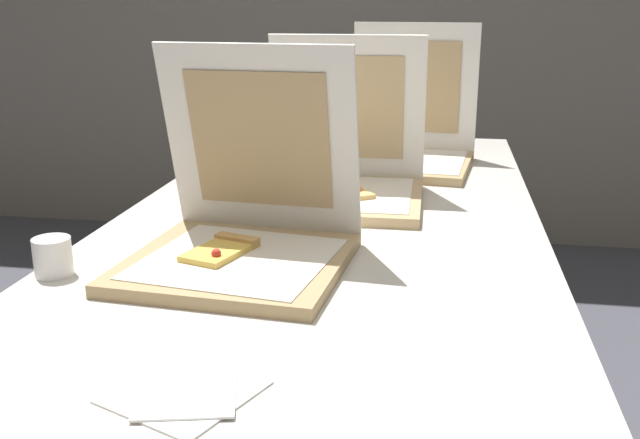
# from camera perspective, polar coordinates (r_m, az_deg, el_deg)

# --- Properties ---
(table) EXTENTS (0.87, 2.06, 0.74)m
(table) POSITION_cam_1_polar(r_m,az_deg,el_deg) (1.47, 0.23, -2.32)
(table) COLOR beige
(table) RESTS_ON ground
(pizza_box_front) EXTENTS (0.38, 0.38, 0.37)m
(pizza_box_front) POSITION_cam_1_polar(r_m,az_deg,el_deg) (1.24, -6.12, -1.13)
(pizza_box_front) COLOR tan
(pizza_box_front) RESTS_ON table
(pizza_box_middle) EXTENTS (0.36, 0.36, 0.36)m
(pizza_box_middle) POSITION_cam_1_polar(r_m,az_deg,el_deg) (1.63, 1.83, 3.34)
(pizza_box_middle) COLOR tan
(pizza_box_middle) RESTS_ON table
(pizza_box_back) EXTENTS (0.39, 0.39, 0.37)m
(pizza_box_back) POSITION_cam_1_polar(r_m,az_deg,el_deg) (2.00, 6.68, 5.78)
(pizza_box_back) COLOR tan
(pizza_box_back) RESTS_ON table
(cup_white_near_left) EXTENTS (0.06, 0.06, 0.06)m
(cup_white_near_left) POSITION_cam_1_polar(r_m,az_deg,el_deg) (1.26, -20.22, -2.76)
(cup_white_near_left) COLOR white
(cup_white_near_left) RESTS_ON table
(cup_white_far) EXTENTS (0.06, 0.06, 0.06)m
(cup_white_far) POSITION_cam_1_polar(r_m,az_deg,el_deg) (1.84, -5.34, 4.16)
(cup_white_far) COLOR white
(cup_white_far) RESTS_ON table
(napkin_pile) EXTENTS (0.19, 0.19, 0.01)m
(napkin_pile) POSITION_cam_1_polar(r_m,az_deg,el_deg) (0.87, -10.51, -13.17)
(napkin_pile) COLOR white
(napkin_pile) RESTS_ON table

